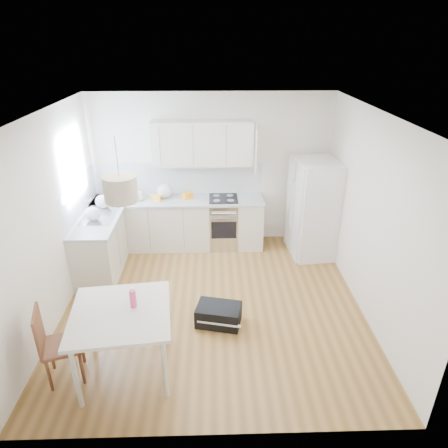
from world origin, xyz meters
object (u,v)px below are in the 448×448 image
object	(u,v)px
dining_table	(121,319)
dining_chair	(62,344)
refrigerator	(315,209)
gym_bag	(219,315)

from	to	relation	value
dining_table	dining_chair	world-z (taller)	dining_chair
refrigerator	dining_chair	bearing A→B (deg)	-146.22
dining_chair	gym_bag	distance (m)	1.97
refrigerator	dining_chair	world-z (taller)	refrigerator
dining_chair	dining_table	bearing A→B (deg)	-10.02
refrigerator	dining_chair	distance (m)	4.42
dining_chair	gym_bag	world-z (taller)	dining_chair
refrigerator	dining_chair	xyz separation A→B (m)	(-3.41, -2.78, -0.37)
refrigerator	gym_bag	world-z (taller)	refrigerator
dining_table	gym_bag	size ratio (longest dim) A/B	2.02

